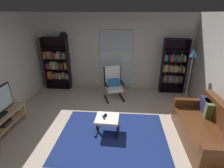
{
  "coord_description": "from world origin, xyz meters",
  "views": [
    {
      "loc": [
        0.41,
        -2.95,
        2.56
      ],
      "look_at": [
        0.08,
        1.08,
        0.87
      ],
      "focal_mm": 27.13,
      "sensor_mm": 36.0,
      "label": 1
    }
  ],
  "objects_px": {
    "tv_stand": "(1,122)",
    "ottoman": "(107,120)",
    "bookshelf_near_sofa": "(173,67)",
    "wall_clock": "(64,36)",
    "floor_lamp_by_shelf": "(192,60)",
    "lounge_armchair": "(113,82)",
    "cell_phone": "(105,115)",
    "leather_sofa": "(208,130)",
    "tv_remote": "(104,117)",
    "bookshelf_near_tv": "(57,64)"
  },
  "relations": [
    {
      "from": "ottoman",
      "to": "floor_lamp_by_shelf",
      "type": "relative_size",
      "value": 0.32
    },
    {
      "from": "wall_clock",
      "to": "ottoman",
      "type": "bearing_deg",
      "value": -55.69
    },
    {
      "from": "cell_phone",
      "to": "lounge_armchair",
      "type": "bearing_deg",
      "value": 86.68
    },
    {
      "from": "tv_stand",
      "to": "wall_clock",
      "type": "distance_m",
      "value": 3.28
    },
    {
      "from": "lounge_armchair",
      "to": "cell_phone",
      "type": "distance_m",
      "value": 1.7
    },
    {
      "from": "tv_stand",
      "to": "ottoman",
      "type": "xyz_separation_m",
      "value": [
        2.36,
        0.26,
        0.01
      ]
    },
    {
      "from": "tv_stand",
      "to": "cell_phone",
      "type": "relative_size",
      "value": 9.58
    },
    {
      "from": "bookshelf_near_sofa",
      "to": "wall_clock",
      "type": "relative_size",
      "value": 6.31
    },
    {
      "from": "bookshelf_near_tv",
      "to": "floor_lamp_by_shelf",
      "type": "xyz_separation_m",
      "value": [
        4.29,
        -0.83,
        0.46
      ]
    },
    {
      "from": "leather_sofa",
      "to": "tv_remote",
      "type": "xyz_separation_m",
      "value": [
        -2.21,
        0.15,
        0.09
      ]
    },
    {
      "from": "tv_stand",
      "to": "bookshelf_near_tv",
      "type": "relative_size",
      "value": 0.73
    },
    {
      "from": "lounge_armchair",
      "to": "wall_clock",
      "type": "distance_m",
      "value": 2.34
    },
    {
      "from": "floor_lamp_by_shelf",
      "to": "wall_clock",
      "type": "relative_size",
      "value": 5.75
    },
    {
      "from": "tv_remote",
      "to": "ottoman",
      "type": "bearing_deg",
      "value": -8.04
    },
    {
      "from": "ottoman",
      "to": "cell_phone",
      "type": "relative_size",
      "value": 3.82
    },
    {
      "from": "bookshelf_near_tv",
      "to": "wall_clock",
      "type": "xyz_separation_m",
      "value": [
        0.29,
        0.15,
        0.96
      ]
    },
    {
      "from": "bookshelf_near_sofa",
      "to": "floor_lamp_by_shelf",
      "type": "height_order",
      "value": "bookshelf_near_sofa"
    },
    {
      "from": "floor_lamp_by_shelf",
      "to": "wall_clock",
      "type": "bearing_deg",
      "value": 166.18
    },
    {
      "from": "bookshelf_near_tv",
      "to": "lounge_armchair",
      "type": "relative_size",
      "value": 1.79
    },
    {
      "from": "ottoman",
      "to": "wall_clock",
      "type": "xyz_separation_m",
      "value": [
        -1.75,
        2.57,
        1.53
      ]
    },
    {
      "from": "tv_stand",
      "to": "ottoman",
      "type": "bearing_deg",
      "value": 6.34
    },
    {
      "from": "ottoman",
      "to": "floor_lamp_by_shelf",
      "type": "height_order",
      "value": "floor_lamp_by_shelf"
    },
    {
      "from": "leather_sofa",
      "to": "wall_clock",
      "type": "distance_m",
      "value": 4.99
    },
    {
      "from": "wall_clock",
      "to": "leather_sofa",
      "type": "bearing_deg",
      "value": -35.12
    },
    {
      "from": "ottoman",
      "to": "tv_remote",
      "type": "height_order",
      "value": "tv_remote"
    },
    {
      "from": "bookshelf_near_sofa",
      "to": "wall_clock",
      "type": "distance_m",
      "value": 3.86
    },
    {
      "from": "wall_clock",
      "to": "bookshelf_near_sofa",
      "type": "bearing_deg",
      "value": -2.44
    },
    {
      "from": "bookshelf_near_sofa",
      "to": "cell_phone",
      "type": "bearing_deg",
      "value": -130.98
    },
    {
      "from": "lounge_armchair",
      "to": "bookshelf_near_sofa",
      "type": "bearing_deg",
      "value": 18.03
    },
    {
      "from": "ottoman",
      "to": "floor_lamp_by_shelf",
      "type": "distance_m",
      "value": 2.93
    },
    {
      "from": "leather_sofa",
      "to": "ottoman",
      "type": "bearing_deg",
      "value": 175.57
    },
    {
      "from": "bookshelf_near_sofa",
      "to": "tv_stand",
      "type": "bearing_deg",
      "value": -148.43
    },
    {
      "from": "tv_stand",
      "to": "leather_sofa",
      "type": "bearing_deg",
      "value": 1.24
    },
    {
      "from": "bookshelf_near_sofa",
      "to": "lounge_armchair",
      "type": "xyz_separation_m",
      "value": [
        -1.97,
        -0.64,
        -0.34
      ]
    },
    {
      "from": "bookshelf_near_tv",
      "to": "leather_sofa",
      "type": "relative_size",
      "value": 1.03
    },
    {
      "from": "tv_stand",
      "to": "floor_lamp_by_shelf",
      "type": "xyz_separation_m",
      "value": [
        4.6,
        1.85,
        1.04
      ]
    },
    {
      "from": "tv_stand",
      "to": "lounge_armchair",
      "type": "xyz_separation_m",
      "value": [
        2.37,
        2.03,
        0.22
      ]
    },
    {
      "from": "leather_sofa",
      "to": "lounge_armchair",
      "type": "bearing_deg",
      "value": 137.69
    },
    {
      "from": "bookshelf_near_sofa",
      "to": "ottoman",
      "type": "xyz_separation_m",
      "value": [
        -1.98,
        -2.41,
        -0.56
      ]
    },
    {
      "from": "tv_stand",
      "to": "leather_sofa",
      "type": "distance_m",
      "value": 4.49
    },
    {
      "from": "tv_stand",
      "to": "floor_lamp_by_shelf",
      "type": "height_order",
      "value": "floor_lamp_by_shelf"
    },
    {
      "from": "lounge_armchair",
      "to": "floor_lamp_by_shelf",
      "type": "height_order",
      "value": "floor_lamp_by_shelf"
    },
    {
      "from": "bookshelf_near_sofa",
      "to": "lounge_armchair",
      "type": "distance_m",
      "value": 2.1
    },
    {
      "from": "leather_sofa",
      "to": "tv_remote",
      "type": "relative_size",
      "value": 12.42
    },
    {
      "from": "cell_phone",
      "to": "bookshelf_near_sofa",
      "type": "bearing_deg",
      "value": 47.67
    },
    {
      "from": "bookshelf_near_tv",
      "to": "ottoman",
      "type": "height_order",
      "value": "bookshelf_near_tv"
    },
    {
      "from": "leather_sofa",
      "to": "bookshelf_near_tv",
      "type": "bearing_deg",
      "value": 148.26
    },
    {
      "from": "leather_sofa",
      "to": "ottoman",
      "type": "distance_m",
      "value": 2.14
    },
    {
      "from": "tv_remote",
      "to": "cell_phone",
      "type": "bearing_deg",
      "value": 51.13
    },
    {
      "from": "tv_stand",
      "to": "bookshelf_near_sofa",
      "type": "distance_m",
      "value": 5.13
    }
  ]
}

